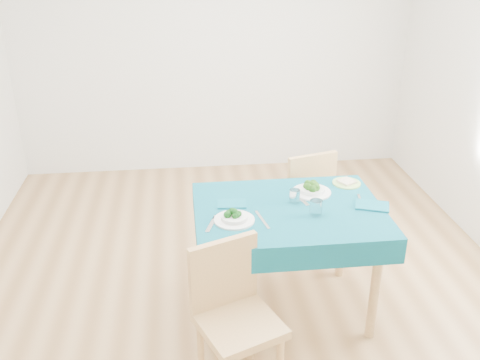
{
  "coord_description": "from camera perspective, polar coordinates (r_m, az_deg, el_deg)",
  "views": [
    {
      "loc": [
        -0.37,
        -3.14,
        2.29
      ],
      "look_at": [
        0.0,
        0.0,
        0.85
      ],
      "focal_mm": 40.0,
      "sensor_mm": 36.0,
      "label": 1
    }
  ],
  "objects": [
    {
      "name": "side_plate",
      "position": [
        3.71,
        11.29,
        -0.33
      ],
      "size": [
        0.19,
        0.19,
        0.01
      ],
      "primitive_type": "cylinder",
      "color": "#A1D568",
      "rests_on": "table"
    },
    {
      "name": "napkin_near",
      "position": [
        3.36,
        -0.88,
        -2.56
      ],
      "size": [
        0.19,
        0.14,
        0.01
      ],
      "primitive_type": "cube",
      "rotation": [
        0.0,
        0.0,
        -0.07
      ],
      "color": "#0C5668",
      "rests_on": "table"
    },
    {
      "name": "tumbler_center",
      "position": [
        3.39,
        5.85,
        -1.73
      ],
      "size": [
        0.07,
        0.07,
        0.09
      ],
      "primitive_type": "cylinder",
      "color": "white",
      "rests_on": "table"
    },
    {
      "name": "bowl_near",
      "position": [
        3.16,
        -0.62,
        -3.79
      ],
      "size": [
        0.24,
        0.24,
        0.07
      ],
      "primitive_type": null,
      "color": "white",
      "rests_on": "table"
    },
    {
      "name": "knife_near",
      "position": [
        3.19,
        2.39,
        -4.25
      ],
      "size": [
        0.06,
        0.23,
        0.0
      ],
      "primitive_type": "cube",
      "rotation": [
        0.0,
        0.0,
        0.19
      ],
      "color": "silver",
      "rests_on": "table"
    },
    {
      "name": "fork_far",
      "position": [
        3.45,
        6.54,
        -2.04
      ],
      "size": [
        0.07,
        0.2,
        0.0
      ],
      "primitive_type": "cube",
      "rotation": [
        0.0,
        0.0,
        0.25
      ],
      "color": "silver",
      "rests_on": "table"
    },
    {
      "name": "chair_far",
      "position": [
        4.21,
        6.36,
        -1.02
      ],
      "size": [
        0.5,
        0.52,
        0.98
      ],
      "primitive_type": "cube",
      "rotation": [
        0.0,
        0.0,
        3.42
      ],
      "color": "tan",
      "rests_on": "ground"
    },
    {
      "name": "napkin_far",
      "position": [
        3.44,
        13.93,
        -2.67
      ],
      "size": [
        0.24,
        0.2,
        0.01
      ],
      "primitive_type": "cube",
      "rotation": [
        0.0,
        0.0,
        -0.35
      ],
      "color": "#0C5668",
      "rests_on": "table"
    },
    {
      "name": "tumbler_side",
      "position": [
        3.25,
        8.1,
        -2.95
      ],
      "size": [
        0.08,
        0.08,
        0.1
      ],
      "primitive_type": "cylinder",
      "color": "white",
      "rests_on": "table"
    },
    {
      "name": "bowl_far",
      "position": [
        3.53,
        7.67,
        -0.8
      ],
      "size": [
        0.26,
        0.26,
        0.08
      ],
      "primitive_type": null,
      "color": "white",
      "rests_on": "table"
    },
    {
      "name": "knife_far",
      "position": [
        3.49,
        12.75,
        -2.24
      ],
      "size": [
        0.05,
        0.21,
        0.0
      ],
      "primitive_type": "cube",
      "rotation": [
        0.0,
        0.0,
        -0.16
      ],
      "color": "silver",
      "rests_on": "table"
    },
    {
      "name": "table",
      "position": [
        3.52,
        5.03,
        -8.5
      ],
      "size": [
        1.16,
        0.88,
        0.76
      ],
      "primitive_type": "cube",
      "color": "#084D5E",
      "rests_on": "ground"
    },
    {
      "name": "room_shell",
      "position": [
        3.3,
        0.0,
        7.88
      ],
      "size": [
        4.02,
        4.52,
        2.73
      ],
      "color": "olive",
      "rests_on": "ground"
    },
    {
      "name": "fork_near",
      "position": [
        3.14,
        -3.08,
        -4.75
      ],
      "size": [
        0.09,
        0.19,
        0.0
      ],
      "primitive_type": "cube",
      "rotation": [
        0.0,
        0.0,
        -0.33
      ],
      "color": "silver",
      "rests_on": "table"
    },
    {
      "name": "chair_near",
      "position": [
        2.88,
        -0.05,
        -14.11
      ],
      "size": [
        0.53,
        0.55,
        0.99
      ],
      "primitive_type": "cube",
      "rotation": [
        0.0,
        0.0,
        0.39
      ],
      "color": "tan",
      "rests_on": "ground"
    },
    {
      "name": "bread_slice",
      "position": [
        3.71,
        11.31,
        -0.16
      ],
      "size": [
        0.13,
        0.13,
        0.01
      ],
      "primitive_type": "cube",
      "rotation": [
        0.0,
        0.0,
        0.5
      ],
      "color": "beige",
      "rests_on": "side_plate"
    }
  ]
}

